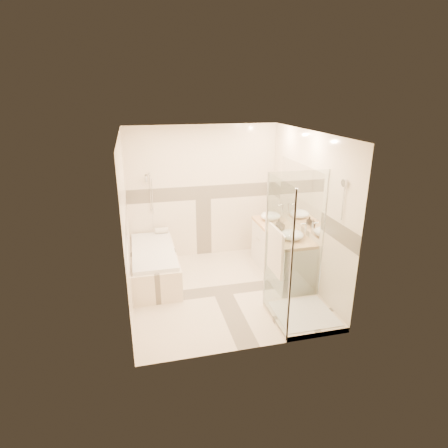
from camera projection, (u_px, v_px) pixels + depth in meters
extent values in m
cube|color=beige|center=(222.00, 291.00, 6.07)|extent=(2.80, 3.00, 0.01)
cube|color=white|center=(221.00, 133.00, 5.23)|extent=(2.80, 3.00, 0.01)
cube|color=beige|center=(203.00, 193.00, 7.03)|extent=(2.80, 0.01, 2.50)
cube|color=beige|center=(252.00, 258.00, 4.27)|extent=(2.80, 0.01, 2.50)
cube|color=beige|center=(126.00, 225.00, 5.34)|extent=(0.01, 3.00, 2.50)
cube|color=beige|center=(307.00, 211.00, 5.96)|extent=(0.01, 3.00, 2.50)
cube|color=white|center=(299.00, 194.00, 6.17)|extent=(0.01, 1.60, 1.00)
cylinder|color=silver|center=(150.00, 191.00, 6.75)|extent=(0.02, 0.02, 0.70)
cube|color=beige|center=(154.00, 266.00, 6.35)|extent=(0.75, 1.70, 0.50)
cube|color=white|center=(153.00, 251.00, 6.26)|extent=(0.69, 1.60, 0.06)
ellipsoid|color=white|center=(153.00, 253.00, 6.28)|extent=(0.56, 1.40, 0.16)
cube|color=white|center=(281.00, 254.00, 6.46)|extent=(0.55, 1.60, 0.80)
cylinder|color=silver|center=(274.00, 257.00, 5.98)|extent=(0.01, 0.24, 0.01)
cylinder|color=silver|center=(258.00, 239.00, 6.71)|extent=(0.01, 0.24, 0.01)
cube|color=#DFAE76|center=(282.00, 231.00, 6.32)|extent=(0.57, 1.62, 0.05)
cube|color=beige|center=(304.00, 316.00, 5.31)|extent=(0.90, 0.90, 0.08)
cube|color=white|center=(304.00, 313.00, 5.29)|extent=(0.80, 0.80, 0.01)
cube|color=white|center=(278.00, 255.00, 4.87)|extent=(0.01, 0.90, 2.00)
cube|color=white|center=(295.00, 239.00, 5.38)|extent=(0.90, 0.01, 2.00)
cylinder|color=silver|center=(291.00, 270.00, 4.46)|extent=(0.03, 0.03, 2.00)
cylinder|color=silver|center=(266.00, 242.00, 5.28)|extent=(0.03, 0.03, 2.00)
cylinder|color=silver|center=(324.00, 237.00, 5.48)|extent=(0.03, 0.03, 2.00)
cylinder|color=silver|center=(344.00, 183.00, 4.76)|extent=(0.03, 0.10, 0.10)
cylinder|color=silver|center=(276.00, 229.00, 4.74)|extent=(0.02, 0.60, 0.02)
cube|color=white|center=(275.00, 251.00, 4.84)|extent=(0.04, 0.48, 0.62)
ellipsoid|color=white|center=(271.00, 216.00, 6.76)|extent=(0.36, 0.36, 0.14)
ellipsoid|color=white|center=(292.00, 235.00, 5.87)|extent=(0.36, 0.36, 0.14)
cylinder|color=silver|center=(282.00, 211.00, 6.78)|extent=(0.03, 0.03, 0.28)
cylinder|color=silver|center=(280.00, 205.00, 6.73)|extent=(0.10, 0.02, 0.02)
cylinder|color=silver|center=(306.00, 230.00, 5.90)|extent=(0.03, 0.03, 0.26)
cylinder|color=silver|center=(303.00, 224.00, 5.85)|extent=(0.09, 0.02, 0.02)
imported|color=black|center=(282.00, 226.00, 6.25)|extent=(0.08, 0.08, 0.15)
imported|color=black|center=(279.00, 223.00, 6.39)|extent=(0.11, 0.11, 0.14)
cube|color=white|center=(268.00, 216.00, 6.86)|extent=(0.16, 0.26, 0.08)
cylinder|color=white|center=(162.00, 230.00, 6.93)|extent=(0.24, 0.11, 0.11)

